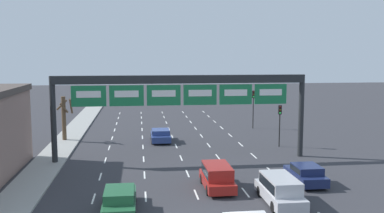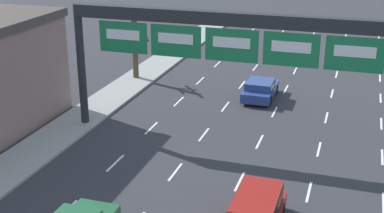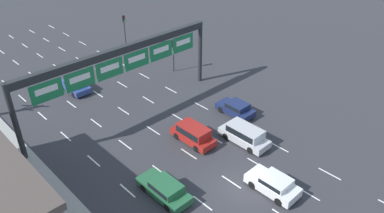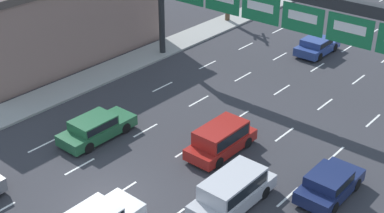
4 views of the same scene
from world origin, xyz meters
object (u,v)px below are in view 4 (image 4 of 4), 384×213
at_px(car_navy, 329,183).
at_px(car_green, 96,127).
at_px(car_blue, 317,45).
at_px(suv_silver, 233,189).
at_px(suv_red, 221,138).
at_px(sign_gantry, 284,7).

bearing_deg(car_navy, car_green, -163.23).
bearing_deg(car_green, car_navy, 16.77).
xyz_separation_m(car_blue, car_green, (-3.42, -19.83, 0.03)).
height_order(suv_silver, suv_red, suv_silver).
bearing_deg(suv_red, suv_silver, -45.34).
bearing_deg(suv_silver, suv_red, 134.66).
distance_m(car_navy, car_green, 13.44).
bearing_deg(car_blue, car_green, -99.77).
distance_m(suv_silver, car_navy, 4.85).
bearing_deg(car_blue, car_navy, -59.35).
relative_size(sign_gantry, car_blue, 5.25).
relative_size(sign_gantry, suv_silver, 4.52).
xyz_separation_m(car_blue, car_navy, (9.45, -15.96, 0.02)).
xyz_separation_m(car_navy, suv_red, (-6.45, -0.35, 0.19)).
bearing_deg(suv_red, car_navy, 3.07).
distance_m(sign_gantry, car_blue, 9.75).
bearing_deg(car_navy, suv_red, -176.93).
distance_m(suv_silver, suv_red, 4.69).
relative_size(suv_silver, suv_red, 1.10).
relative_size(car_blue, car_navy, 1.03).
height_order(sign_gantry, suv_silver, sign_gantry).
bearing_deg(suv_silver, car_green, -178.86).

